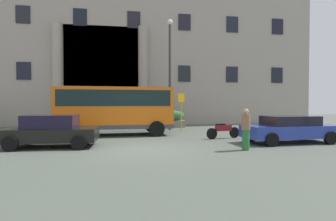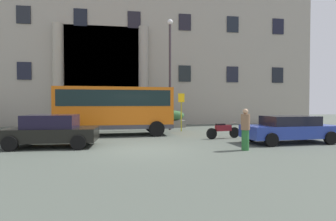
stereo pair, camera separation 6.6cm
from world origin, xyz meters
name	(u,v)px [view 1 (the left image)]	position (x,y,z in m)	size (l,w,h in m)	color
ground_plane	(143,151)	(0.00, 0.00, -0.06)	(80.00, 64.00, 0.12)	#51584F
office_building_facade	(133,21)	(-0.01, 17.48, 10.58)	(34.25, 9.67, 21.17)	#A0988A
orange_minibus	(115,107)	(-1.33, 5.50, 1.71)	(6.85, 2.75, 2.88)	orange
bus_stop_sign	(181,108)	(3.07, 7.09, 1.62)	(0.44, 0.08, 2.62)	#989C1A
hedge_planter_far_west	(136,119)	(0.04, 10.18, 0.73)	(1.53, 0.93, 1.52)	slate
hedge_planter_west	(173,119)	(3.08, 10.39, 0.66)	(1.83, 0.93, 1.36)	gray
parked_estate_mid	(52,131)	(-3.91, 1.35, 0.72)	(3.94, 2.10, 1.42)	black
parked_coupe_end	(290,129)	(7.18, 0.92, 0.69)	(4.58, 2.11, 1.32)	#273C9D
motorcycle_near_kerb	(223,130)	(4.55, 2.98, 0.46)	(2.04, 0.74, 0.89)	black
pedestrian_child_trailing	(246,129)	(4.18, -0.66, 0.86)	(0.36, 0.36, 1.71)	#2A6B32
lamppost_plaza_centre	(170,66)	(2.46, 8.24, 4.64)	(0.40, 0.40, 8.02)	#3B3137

